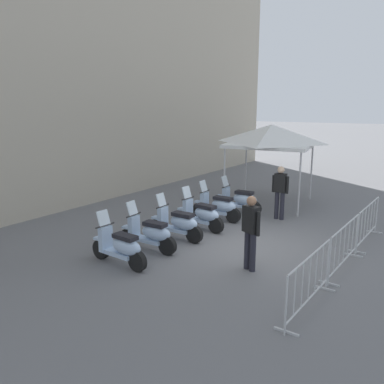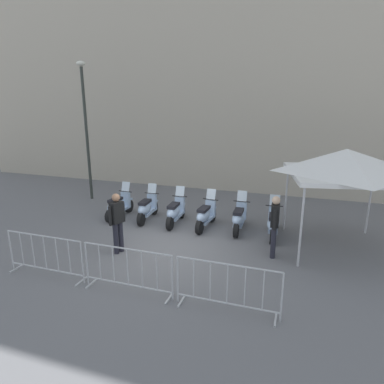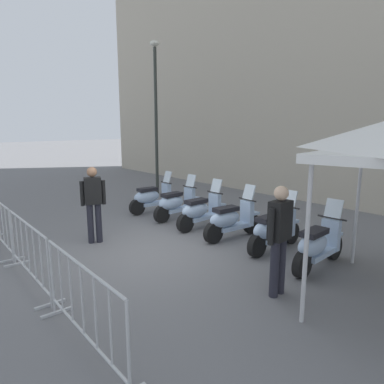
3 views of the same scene
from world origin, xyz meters
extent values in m
plane|color=slate|center=(0.00, 0.00, 0.00)|extent=(120.00, 120.00, 0.00)
cube|color=#B2A893|center=(1.59, 7.96, 7.83)|extent=(27.93, 7.83, 15.67)
cylinder|color=black|center=(-2.19, 3.07, 0.24)|extent=(0.25, 0.50, 0.48)
cylinder|color=black|center=(-2.48, 1.86, 0.24)|extent=(0.25, 0.50, 0.48)
cube|color=#A8C1E0|center=(-2.34, 2.47, 0.28)|extent=(0.48, 0.91, 0.10)
ellipsoid|color=#A8C1E0|center=(-2.40, 2.20, 0.52)|extent=(0.55, 0.90, 0.40)
cube|color=black|center=(-2.39, 2.23, 0.74)|extent=(0.41, 0.65, 0.10)
cube|color=#A8C1E0|center=(-2.23, 2.89, 0.55)|extent=(0.36, 0.22, 0.60)
cylinder|color=black|center=(-2.23, 2.89, 0.88)|extent=(0.55, 0.17, 0.04)
cube|color=silver|center=(-2.22, 2.94, 1.06)|extent=(0.34, 0.21, 0.35)
cube|color=#A8C1E0|center=(-2.19, 3.07, 0.51)|extent=(0.27, 0.36, 0.06)
cylinder|color=black|center=(-1.15, 2.94, 0.24)|extent=(0.20, 0.49, 0.48)
cylinder|color=black|center=(-1.31, 1.71, 0.24)|extent=(0.20, 0.49, 0.48)
cube|color=#A8C1E0|center=(-1.23, 2.33, 0.28)|extent=(0.39, 0.90, 0.10)
ellipsoid|color=#A8C1E0|center=(-1.27, 2.05, 0.52)|extent=(0.47, 0.88, 0.40)
cube|color=black|center=(-1.27, 2.08, 0.74)|extent=(0.36, 0.63, 0.10)
cube|color=#A8C1E0|center=(-1.18, 2.76, 0.55)|extent=(0.36, 0.18, 0.60)
cylinder|color=black|center=(-1.18, 2.76, 0.88)|extent=(0.56, 0.11, 0.04)
cube|color=silver|center=(-1.17, 2.80, 1.06)|extent=(0.34, 0.18, 0.35)
cube|color=#A8C1E0|center=(-1.15, 2.94, 0.51)|extent=(0.24, 0.34, 0.06)
cylinder|color=black|center=(-0.06, 2.67, 0.24)|extent=(0.21, 0.50, 0.48)
cylinder|color=black|center=(-0.25, 1.45, 0.24)|extent=(0.21, 0.50, 0.48)
cube|color=#A8C1E0|center=(-0.16, 2.06, 0.28)|extent=(0.41, 0.90, 0.10)
ellipsoid|color=#A8C1E0|center=(-0.20, 1.78, 0.52)|extent=(0.48, 0.89, 0.40)
cube|color=black|center=(-0.19, 1.81, 0.74)|extent=(0.37, 0.64, 0.10)
cube|color=#A8C1E0|center=(-0.09, 2.49, 0.55)|extent=(0.36, 0.19, 0.60)
cylinder|color=black|center=(-0.09, 2.49, 0.88)|extent=(0.56, 0.12, 0.04)
cube|color=silver|center=(-0.08, 2.54, 1.06)|extent=(0.34, 0.19, 0.35)
cube|color=#A8C1E0|center=(-0.06, 2.67, 0.51)|extent=(0.25, 0.35, 0.06)
cylinder|color=black|center=(1.09, 2.41, 0.24)|extent=(0.26, 0.50, 0.48)
cylinder|color=black|center=(0.77, 1.21, 0.24)|extent=(0.26, 0.50, 0.48)
cube|color=#A8C1E0|center=(0.93, 1.81, 0.28)|extent=(0.50, 0.91, 0.10)
ellipsoid|color=#A8C1E0|center=(0.85, 1.54, 0.52)|extent=(0.57, 0.90, 0.40)
cube|color=black|center=(0.86, 1.57, 0.74)|extent=(0.43, 0.65, 0.10)
cube|color=#A8C1E0|center=(1.04, 2.23, 0.55)|extent=(0.36, 0.22, 0.60)
cylinder|color=black|center=(1.04, 2.23, 0.88)|extent=(0.55, 0.18, 0.04)
cube|color=silver|center=(1.05, 2.28, 1.06)|extent=(0.35, 0.22, 0.35)
cube|color=#A8C1E0|center=(1.09, 2.41, 0.51)|extent=(0.28, 0.36, 0.06)
cylinder|color=black|center=(2.13, 2.31, 0.24)|extent=(0.22, 0.50, 0.48)
cylinder|color=black|center=(1.93, 1.08, 0.24)|extent=(0.22, 0.50, 0.48)
cube|color=#A8C1E0|center=(2.03, 1.69, 0.28)|extent=(0.42, 0.90, 0.10)
ellipsoid|color=#A8C1E0|center=(1.99, 1.42, 0.52)|extent=(0.49, 0.89, 0.40)
cube|color=black|center=(1.99, 1.45, 0.74)|extent=(0.37, 0.64, 0.10)
cube|color=#A8C1E0|center=(2.10, 2.12, 0.55)|extent=(0.36, 0.19, 0.60)
cylinder|color=black|center=(2.10, 2.12, 0.88)|extent=(0.56, 0.13, 0.04)
cube|color=silver|center=(2.11, 2.17, 1.06)|extent=(0.34, 0.19, 0.35)
cube|color=#A8C1E0|center=(2.13, 2.31, 0.51)|extent=(0.25, 0.35, 0.06)
cylinder|color=black|center=(3.17, 1.94, 0.24)|extent=(0.20, 0.49, 0.48)
cylinder|color=black|center=(3.01, 0.71, 0.24)|extent=(0.20, 0.49, 0.48)
cube|color=#A8C1E0|center=(3.09, 1.32, 0.28)|extent=(0.39, 0.90, 0.10)
ellipsoid|color=#A8C1E0|center=(3.05, 1.05, 0.52)|extent=(0.47, 0.88, 0.40)
cube|color=black|center=(3.06, 1.08, 0.74)|extent=(0.36, 0.63, 0.10)
cube|color=#A8C1E0|center=(3.15, 1.75, 0.55)|extent=(0.36, 0.18, 0.60)
cylinder|color=black|center=(3.15, 1.75, 0.88)|extent=(0.56, 0.11, 0.04)
cube|color=silver|center=(3.15, 1.80, 1.06)|extent=(0.34, 0.18, 0.35)
cube|color=#A8C1E0|center=(3.17, 1.94, 0.51)|extent=(0.24, 0.34, 0.06)
cube|color=#B2B5B7|center=(-3.63, -1.72, 0.02)|extent=(0.13, 0.44, 0.04)
cube|color=#B2B5B7|center=(-1.71, -2.10, 0.02)|extent=(0.13, 0.44, 0.04)
cylinder|color=#B2B5B7|center=(-3.72, -1.70, 0.53)|extent=(0.04, 0.04, 1.05)
cylinder|color=#B2B5B7|center=(-1.63, -2.12, 0.53)|extent=(0.04, 0.04, 1.05)
cylinder|color=#B2B5B7|center=(-2.67, -1.91, 1.05)|extent=(2.09, 0.45, 0.04)
cylinder|color=#B2B5B7|center=(-2.67, -1.91, 0.18)|extent=(2.09, 0.45, 0.04)
cylinder|color=#B2B5B7|center=(-3.37, -1.77, 0.61)|extent=(0.02, 0.02, 0.87)
cylinder|color=#B2B5B7|center=(-3.02, -1.84, 0.61)|extent=(0.02, 0.02, 0.87)
cylinder|color=#B2B5B7|center=(-2.67, -1.91, 0.61)|extent=(0.02, 0.02, 0.87)
cylinder|color=#B2B5B7|center=(-2.33, -1.98, 0.61)|extent=(0.02, 0.02, 0.87)
cylinder|color=#B2B5B7|center=(-1.98, -2.05, 0.61)|extent=(0.02, 0.02, 0.87)
cube|color=#B2B5B7|center=(-1.43, -2.16, 0.02)|extent=(0.13, 0.44, 0.04)
cube|color=#B2B5B7|center=(0.49, -2.54, 0.02)|extent=(0.13, 0.44, 0.04)
cylinder|color=#B2B5B7|center=(-1.51, -2.14, 0.53)|extent=(0.04, 0.04, 1.05)
cylinder|color=#B2B5B7|center=(0.57, -2.56, 0.53)|extent=(0.04, 0.04, 1.05)
cylinder|color=#B2B5B7|center=(-0.47, -2.35, 1.05)|extent=(2.09, 0.45, 0.04)
cylinder|color=#B2B5B7|center=(-0.47, -2.35, 0.18)|extent=(2.09, 0.45, 0.04)
cylinder|color=#B2B5B7|center=(-1.16, -2.21, 0.61)|extent=(0.02, 0.02, 0.87)
cylinder|color=#B2B5B7|center=(-0.82, -2.28, 0.61)|extent=(0.02, 0.02, 0.87)
cylinder|color=#B2B5B7|center=(-0.47, -2.35, 0.61)|extent=(0.02, 0.02, 0.87)
cylinder|color=#B2B5B7|center=(-0.12, -2.42, 0.61)|extent=(0.02, 0.02, 0.87)
cylinder|color=#B2B5B7|center=(0.23, -2.49, 0.61)|extent=(0.02, 0.02, 0.87)
cube|color=#B2B5B7|center=(0.78, -2.60, 0.02)|extent=(0.13, 0.44, 0.04)
cube|color=#B2B5B7|center=(2.70, -2.98, 0.02)|extent=(0.13, 0.44, 0.04)
cylinder|color=#B2B5B7|center=(0.69, -2.58, 0.53)|extent=(0.04, 0.04, 1.05)
cylinder|color=#B2B5B7|center=(2.78, -3.00, 0.53)|extent=(0.04, 0.04, 1.05)
cylinder|color=#B2B5B7|center=(1.74, -2.79, 1.05)|extent=(2.09, 0.45, 0.04)
cylinder|color=#B2B5B7|center=(1.74, -2.79, 0.18)|extent=(2.09, 0.45, 0.04)
cylinder|color=#B2B5B7|center=(1.04, -2.65, 0.61)|extent=(0.02, 0.02, 0.87)
cylinder|color=#B2B5B7|center=(1.39, -2.72, 0.61)|extent=(0.02, 0.02, 0.87)
cylinder|color=#B2B5B7|center=(1.74, -2.79, 0.61)|extent=(0.02, 0.02, 0.87)
cylinder|color=#B2B5B7|center=(2.08, -2.86, 0.61)|extent=(0.02, 0.02, 0.87)
cylinder|color=#B2B5B7|center=(2.43, -2.93, 0.61)|extent=(0.02, 0.02, 0.87)
cylinder|color=#2D332D|center=(-4.41, 4.69, 2.76)|extent=(0.12, 0.12, 5.51)
ellipsoid|color=silver|center=(-4.41, 4.69, 5.63)|extent=(0.36, 0.36, 0.20)
cylinder|color=#23232D|center=(-1.41, -0.50, 0.45)|extent=(0.14, 0.14, 0.90)
cylinder|color=#23232D|center=(-1.32, -0.34, 0.45)|extent=(0.14, 0.14, 0.90)
cube|color=black|center=(-1.37, -0.42, 1.20)|extent=(0.37, 0.42, 0.60)
sphere|color=#9E7051|center=(-1.37, -0.42, 1.62)|extent=(0.22, 0.22, 0.22)
cylinder|color=black|center=(-1.49, -0.62, 1.15)|extent=(0.09, 0.09, 0.55)
cylinder|color=black|center=(-1.25, -0.22, 1.15)|extent=(0.09, 0.09, 0.55)
cylinder|color=#23232D|center=(2.95, -0.05, 0.45)|extent=(0.14, 0.14, 0.90)
cylinder|color=#23232D|center=(2.92, -0.23, 0.45)|extent=(0.14, 0.14, 0.90)
cube|color=black|center=(2.93, -0.14, 1.20)|extent=(0.27, 0.39, 0.60)
sphere|color=beige|center=(2.93, -0.14, 1.62)|extent=(0.22, 0.22, 0.22)
cylinder|color=black|center=(2.97, 0.09, 1.15)|extent=(0.09, 0.09, 0.55)
cylinder|color=black|center=(2.90, -0.37, 1.15)|extent=(0.09, 0.09, 0.55)
cylinder|color=silver|center=(3.53, -0.63, 1.08)|extent=(0.06, 0.06, 2.15)
cylinder|color=silver|center=(3.53, 1.96, 1.08)|extent=(0.06, 0.06, 2.15)
cylinder|color=silver|center=(6.12, 1.96, 1.08)|extent=(0.06, 0.06, 2.15)
cube|color=white|center=(4.83, 0.66, 2.20)|extent=(2.88, 2.88, 0.12)
pyramid|color=white|center=(4.83, 0.66, 2.58)|extent=(2.88, 2.88, 0.65)
camera|label=1|loc=(-9.92, -2.81, 3.82)|focal=38.59mm
camera|label=2|loc=(1.77, -8.71, 4.12)|focal=30.87mm
camera|label=3|loc=(5.00, -4.83, 2.57)|focal=31.82mm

